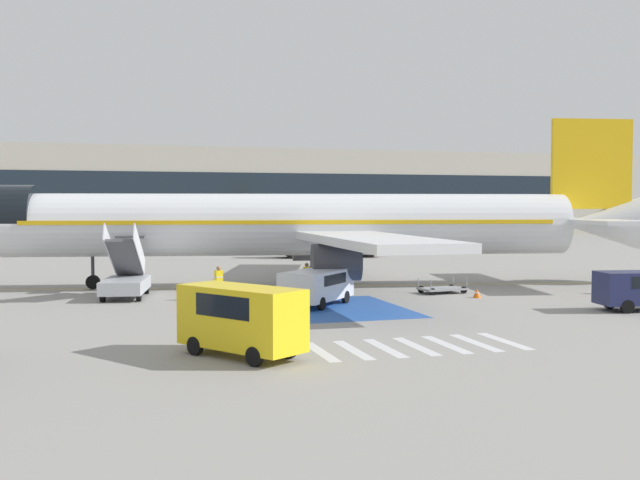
% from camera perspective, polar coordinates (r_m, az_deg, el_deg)
% --- Properties ---
extents(ground_plane, '(600.00, 600.00, 0.00)m').
position_cam_1_polar(ground_plane, '(46.18, -1.10, -3.63)').
color(ground_plane, gray).
extents(apron_leadline_yellow, '(77.42, 14.30, 0.01)m').
position_cam_1_polar(apron_leadline_yellow, '(46.63, -2.07, -3.56)').
color(apron_leadline_yellow, gold).
rests_on(apron_leadline_yellow, ground_plane).
extents(apron_stand_patch_blue, '(5.83, 8.51, 0.01)m').
position_cam_1_polar(apron_stand_patch_blue, '(37.14, 1.77, -5.19)').
color(apron_stand_patch_blue, '#2856A8').
rests_on(apron_stand_patch_blue, ground_plane).
extents(apron_walkway_bar_0, '(0.44, 3.60, 0.01)m').
position_cam_1_polar(apron_walkway_bar_0, '(26.26, 0.03, -8.51)').
color(apron_walkway_bar_0, silver).
rests_on(apron_walkway_bar_0, ground_plane).
extents(apron_walkway_bar_1, '(0.44, 3.60, 0.01)m').
position_cam_1_polar(apron_walkway_bar_1, '(26.62, 2.54, -8.36)').
color(apron_walkway_bar_1, silver).
rests_on(apron_walkway_bar_1, ground_plane).
extents(apron_walkway_bar_2, '(0.44, 3.60, 0.01)m').
position_cam_1_polar(apron_walkway_bar_2, '(27.03, 4.97, -8.20)').
color(apron_walkway_bar_2, silver).
rests_on(apron_walkway_bar_2, ground_plane).
extents(apron_walkway_bar_3, '(0.44, 3.60, 0.01)m').
position_cam_1_polar(apron_walkway_bar_3, '(27.49, 7.32, -8.03)').
color(apron_walkway_bar_3, silver).
rests_on(apron_walkway_bar_3, ground_plane).
extents(apron_walkway_bar_4, '(0.44, 3.60, 0.01)m').
position_cam_1_polar(apron_walkway_bar_4, '(27.98, 9.59, -7.85)').
color(apron_walkway_bar_4, silver).
rests_on(apron_walkway_bar_4, ground_plane).
extents(apron_walkway_bar_5, '(0.44, 3.60, 0.01)m').
position_cam_1_polar(apron_walkway_bar_5, '(28.52, 11.77, -7.67)').
color(apron_walkway_bar_5, silver).
rests_on(apron_walkway_bar_5, ground_plane).
extents(apron_walkway_bar_6, '(0.44, 3.60, 0.01)m').
position_cam_1_polar(apron_walkway_bar_6, '(29.10, 13.87, -7.48)').
color(apron_walkway_bar_6, silver).
rests_on(apron_walkway_bar_6, ground_plane).
extents(airliner, '(44.52, 33.36, 10.61)m').
position_cam_1_polar(airliner, '(46.41, -1.32, 1.16)').
color(airliner, silver).
rests_on(airliner, ground_plane).
extents(boarding_stairs_forward, '(3.02, 5.49, 4.14)m').
position_cam_1_polar(boarding_stairs_forward, '(42.44, -14.60, -2.91)').
color(boarding_stairs_forward, '#ADB2BA').
rests_on(boarding_stairs_forward, ground_plane).
extents(fuel_tanker, '(10.78, 3.62, 3.36)m').
position_cam_1_polar(fuel_tanker, '(71.88, 0.62, 0.01)').
color(fuel_tanker, '#38383D').
rests_on(fuel_tanker, ground_plane).
extents(service_van_2, '(4.00, 4.75, 2.37)m').
position_cam_1_polar(service_van_2, '(25.34, -6.03, -5.73)').
color(service_van_2, yellow).
rests_on(service_van_2, ground_plane).
extents(service_van_3, '(4.67, 4.83, 1.78)m').
position_cam_1_polar(service_van_3, '(37.91, -0.25, -3.37)').
color(service_van_3, silver).
rests_on(service_van_3, ground_plane).
extents(baggage_cart, '(2.75, 1.78, 0.87)m').
position_cam_1_polar(baggage_cart, '(43.73, 9.30, -3.69)').
color(baggage_cart, gray).
rests_on(baggage_cart, ground_plane).
extents(ground_crew_0, '(0.49, 0.39, 1.84)m').
position_cam_1_polar(ground_crew_0, '(40.32, -7.73, -3.06)').
color(ground_crew_0, '#191E38').
rests_on(ground_crew_0, ground_plane).
extents(ground_crew_1, '(0.48, 0.35, 1.75)m').
position_cam_1_polar(ground_crew_1, '(43.08, -1.02, -2.74)').
color(ground_crew_1, black).
rests_on(ground_crew_1, ground_plane).
extents(traffic_cone_0, '(0.59, 0.59, 0.66)m').
position_cam_1_polar(traffic_cone_0, '(35.11, -9.48, -5.15)').
color(traffic_cone_0, orange).
rests_on(traffic_cone_0, ground_plane).
extents(traffic_cone_1, '(0.46, 0.46, 0.51)m').
position_cam_1_polar(traffic_cone_1, '(41.99, 11.88, -3.98)').
color(traffic_cone_1, orange).
rests_on(traffic_cone_1, ground_plane).
extents(traffic_cone_2, '(0.62, 0.62, 0.69)m').
position_cam_1_polar(traffic_cone_2, '(45.72, 20.37, -3.43)').
color(traffic_cone_2, orange).
rests_on(traffic_cone_2, ground_plane).
extents(terminal_building, '(131.04, 12.10, 13.23)m').
position_cam_1_polar(terminal_building, '(113.23, -5.69, 3.50)').
color(terminal_building, '#B2AD9E').
rests_on(terminal_building, ground_plane).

